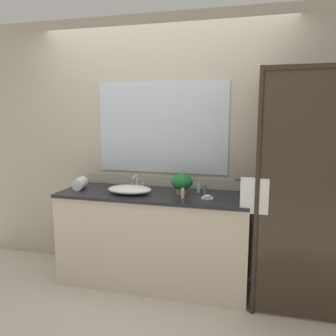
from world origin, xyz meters
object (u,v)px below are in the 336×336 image
sink_basin (130,189)px  amenity_bottle_lotion (205,190)px  soap_dish (207,197)px  rolled_towel_near_edge (80,183)px  faucet (137,184)px  amenity_bottle_conditioner (183,193)px  amenity_bottle_body_wash (198,188)px  potted_plant (182,182)px

sink_basin → amenity_bottle_lotion: amenity_bottle_lotion is taller
sink_basin → soap_dish: size_ratio=4.23×
sink_basin → rolled_towel_near_edge: (-0.55, 0.05, 0.02)m
faucet → soap_dish: bearing=-15.5°
soap_dish → rolled_towel_near_edge: rolled_towel_near_edge is taller
sink_basin → amenity_bottle_conditioner: size_ratio=4.73×
faucet → amenity_bottle_body_wash: bearing=-1.0°
amenity_bottle_lotion → amenity_bottle_conditioner: amenity_bottle_lotion is taller
sink_basin → potted_plant: size_ratio=2.10×
amenity_bottle_lotion → faucet: bearing=173.0°
amenity_bottle_body_wash → amenity_bottle_conditioner: 0.25m
potted_plant → amenity_bottle_body_wash: potted_plant is taller
faucet → amenity_bottle_conditioner: 0.57m
soap_dish → amenity_bottle_conditioner: bearing=-172.0°
amenity_bottle_body_wash → rolled_towel_near_edge: 1.18m
sink_basin → amenity_bottle_lotion: (0.70, 0.11, 0.01)m
sink_basin → amenity_bottle_lotion: 0.70m
soap_dish → amenity_bottle_body_wash: size_ratio=0.99×
amenity_bottle_conditioner → faucet: bearing=155.8°
potted_plant → rolled_towel_near_edge: potted_plant is taller
rolled_towel_near_edge → soap_dish: bearing=-2.8°
sink_basin → amenity_bottle_conditioner: amenity_bottle_conditioner is taller
potted_plant → rolled_towel_near_edge: (-1.03, -0.06, -0.05)m
potted_plant → rolled_towel_near_edge: bearing=-176.5°
faucet → amenity_bottle_lotion: faucet is taller
amenity_bottle_body_wash → amenity_bottle_lotion: amenity_bottle_body_wash is taller
soap_dish → faucet: bearing=164.5°
soap_dish → rolled_towel_near_edge: (-1.29, 0.06, 0.04)m
sink_basin → amenity_bottle_conditioner: bearing=-4.8°
sink_basin → soap_dish: bearing=-1.1°
sink_basin → amenity_bottle_lotion: bearing=8.6°
soap_dish → amenity_bottle_body_wash: 0.23m
faucet → amenity_bottle_lotion: bearing=-7.0°
potted_plant → sink_basin: bearing=-166.9°
amenity_bottle_lotion → amenity_bottle_conditioner: size_ratio=1.07×
faucet → potted_plant: size_ratio=0.84×
sink_basin → faucet: 0.19m
soap_dish → amenity_bottle_conditioner: size_ratio=1.12×
potted_plant → faucet: bearing=170.6°
amenity_bottle_body_wash → faucet: bearing=179.0°
amenity_bottle_conditioner → soap_dish: bearing=8.0°
potted_plant → amenity_bottle_lotion: bearing=-1.7°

